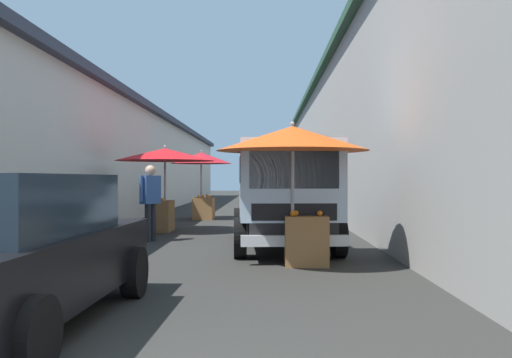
# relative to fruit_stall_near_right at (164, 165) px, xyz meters

# --- Properties ---
(ground) EXTENTS (90.00, 90.00, 0.00)m
(ground) POSITION_rel_fruit_stall_near_right_xyz_m (1.87, -1.61, -1.76)
(ground) COLOR #282826
(building_left_whitewash) EXTENTS (49.80, 7.50, 4.16)m
(building_left_whitewash) POSITION_rel_fruit_stall_near_right_xyz_m (4.12, 5.20, 0.33)
(building_left_whitewash) COLOR beige
(building_left_whitewash) RESTS_ON ground
(building_right_concrete) EXTENTS (49.80, 7.50, 5.75)m
(building_right_concrete) POSITION_rel_fruit_stall_near_right_xyz_m (4.12, -8.43, 1.13)
(building_right_concrete) COLOR gray
(building_right_concrete) RESTS_ON ground
(fruit_stall_near_right) EXTENTS (2.62, 2.62, 2.27)m
(fruit_stall_near_right) POSITION_rel_fruit_stall_near_right_xyz_m (0.00, 0.00, 0.00)
(fruit_stall_near_right) COLOR #9E9EA3
(fruit_stall_near_right) RESTS_ON ground
(fruit_stall_far_right) EXTENTS (2.48, 2.48, 2.34)m
(fruit_stall_far_right) POSITION_rel_fruit_stall_near_right_xyz_m (-5.45, -3.14, 0.06)
(fruit_stall_far_right) COLOR #9E9EA3
(fruit_stall_far_right) RESTS_ON ground
(fruit_stall_far_left) EXTENTS (2.12, 2.12, 2.38)m
(fruit_stall_far_left) POSITION_rel_fruit_stall_near_right_xyz_m (4.48, -0.47, -0.04)
(fruit_stall_far_left) COLOR #9E9EA3
(fruit_stall_far_left) RESTS_ON ground
(hatchback_car) EXTENTS (3.95, 2.01, 1.45)m
(hatchback_car) POSITION_rel_fruit_stall_near_right_xyz_m (-9.26, -0.22, -1.02)
(hatchback_car) COLOR black
(hatchback_car) RESTS_ON ground
(delivery_truck) EXTENTS (5.01, 2.18, 2.08)m
(delivery_truck) POSITION_rel_fruit_stall_near_right_xyz_m (-4.00, -3.06, -0.72)
(delivery_truck) COLOR black
(delivery_truck) RESTS_ON ground
(vendor_by_crates) EXTENTS (0.28, 0.65, 1.64)m
(vendor_by_crates) POSITION_rel_fruit_stall_near_right_xyz_m (6.31, -2.89, -0.81)
(vendor_by_crates) COLOR #232328
(vendor_by_crates) RESTS_ON ground
(vendor_in_shade) EXTENTS (0.59, 0.42, 1.70)m
(vendor_in_shade) POSITION_rel_fruit_stall_near_right_xyz_m (-2.20, -0.10, -0.77)
(vendor_in_shade) COLOR #232328
(vendor_in_shade) RESTS_ON ground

